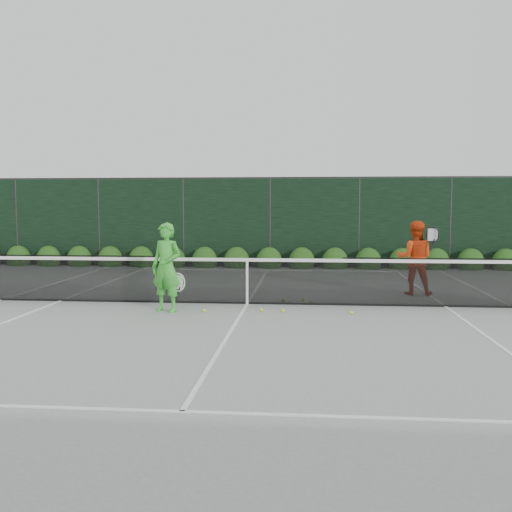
{
  "coord_description": "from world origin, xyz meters",
  "views": [
    {
      "loc": [
        1.24,
        -11.9,
        2.07
      ],
      "look_at": [
        0.16,
        0.3,
        1.0
      ],
      "focal_mm": 40.0,
      "sensor_mm": 36.0,
      "label": 1
    }
  ],
  "objects": [
    {
      "name": "court_lines",
      "position": [
        0.0,
        0.0,
        0.01
      ],
      "size": [
        11.03,
        23.83,
        0.01
      ],
      "color": "white",
      "rests_on": "ground"
    },
    {
      "name": "tennis_net",
      "position": [
        -0.02,
        0.0,
        0.53
      ],
      "size": [
        12.9,
        0.1,
        1.07
      ],
      "color": "black",
      "rests_on": "ground"
    },
    {
      "name": "player_man",
      "position": [
        3.78,
        1.65,
        0.87
      ],
      "size": [
        0.96,
        0.79,
        1.73
      ],
      "rotation": [
        0.0,
        0.0,
        2.97
      ],
      "color": "red",
      "rests_on": "ground"
    },
    {
      "name": "tennis_balls",
      "position": [
        0.83,
        -0.39,
        0.03
      ],
      "size": [
        2.92,
        1.59,
        0.07
      ],
      "color": "yellow",
      "rests_on": "ground"
    },
    {
      "name": "player_woman",
      "position": [
        -1.49,
        -0.98,
        0.87
      ],
      "size": [
        0.74,
        0.61,
        1.75
      ],
      "rotation": [
        0.0,
        0.0,
        -0.35
      ],
      "color": "green",
      "rests_on": "ground"
    },
    {
      "name": "hedge_row",
      "position": [
        -0.0,
        7.15,
        0.23
      ],
      "size": [
        31.66,
        0.65,
        0.94
      ],
      "color": "#16380F",
      "rests_on": "ground"
    },
    {
      "name": "windscreen_fence",
      "position": [
        0.0,
        -2.71,
        1.51
      ],
      "size": [
        32.0,
        21.07,
        3.06
      ],
      "color": "black",
      "rests_on": "ground"
    },
    {
      "name": "ground",
      "position": [
        0.0,
        0.0,
        0.0
      ],
      "size": [
        80.0,
        80.0,
        0.0
      ],
      "primitive_type": "plane",
      "color": "gray",
      "rests_on": "ground"
    }
  ]
}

